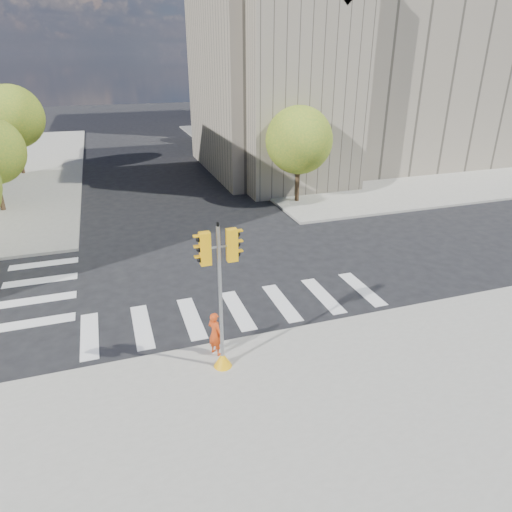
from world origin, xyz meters
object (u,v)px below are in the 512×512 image
(lamp_near, at_px, (283,123))
(lamp_far, at_px, (229,104))
(photographer, at_px, (215,334))
(traffic_signal, at_px, (221,310))

(lamp_near, height_order, lamp_far, same)
(lamp_far, distance_m, photographer, 34.18)
(lamp_near, height_order, traffic_signal, lamp_near)
(lamp_far, bearing_deg, photographer, -106.42)
(traffic_signal, relative_size, photographer, 3.14)
(lamp_near, bearing_deg, traffic_signal, -116.34)
(lamp_near, relative_size, traffic_signal, 1.72)
(traffic_signal, bearing_deg, lamp_far, 72.78)
(traffic_signal, bearing_deg, lamp_near, 62.45)
(photographer, bearing_deg, lamp_near, -59.03)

